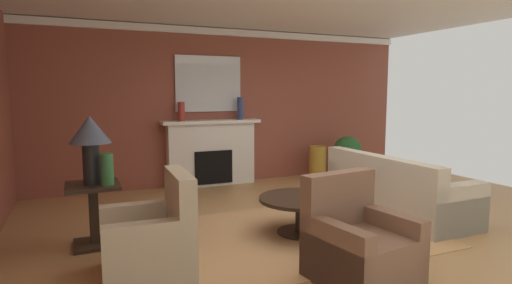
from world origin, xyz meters
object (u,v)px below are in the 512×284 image
at_px(fireplace, 211,155).
at_px(armchair_facing_fireplace, 359,247).
at_px(side_table, 94,211).
at_px(vase_mantel_right, 240,108).
at_px(vase_mantel_left, 181,111).
at_px(armchair_near_window, 151,241).
at_px(vase_tall_corner, 317,163).
at_px(sofa, 395,194).
at_px(potted_plant, 347,153).
at_px(table_lamp, 90,136).
at_px(vase_on_side_table, 107,169).
at_px(mantel_mirror, 209,84).
at_px(coffee_table, 300,206).

height_order(fireplace, armchair_facing_fireplace, fireplace).
bearing_deg(side_table, vase_mantel_right, 41.30).
distance_m(side_table, vase_mantel_left, 2.97).
relative_size(armchair_near_window, vase_tall_corner, 1.47).
height_order(sofa, potted_plant, sofa).
distance_m(fireplace, table_lamp, 3.25).
relative_size(armchair_facing_fireplace, table_lamp, 1.27).
relative_size(vase_on_side_table, vase_mantel_left, 1.03).
height_order(sofa, table_lamp, table_lamp).
bearing_deg(table_lamp, armchair_near_window, -64.50).
bearing_deg(armchair_near_window, mantel_mirror, 64.63).
height_order(mantel_mirror, vase_on_side_table, mantel_mirror).
height_order(vase_mantel_left, potted_plant, vase_mantel_left).
distance_m(coffee_table, vase_mantel_right, 3.12).
distance_m(sofa, potted_plant, 2.54).
bearing_deg(potted_plant, coffee_table, -134.78).
xyz_separation_m(fireplace, sofa, (1.78, -2.80, -0.27)).
bearing_deg(mantel_mirror, vase_mantel_right, -17.18).
bearing_deg(armchair_facing_fireplace, vase_on_side_table, 139.10).
distance_m(fireplace, sofa, 3.33).
distance_m(coffee_table, vase_on_side_table, 2.25).
height_order(vase_on_side_table, vase_mantel_right, vase_mantel_right).
height_order(fireplace, vase_on_side_table, fireplace).
xyz_separation_m(fireplace, potted_plant, (2.68, -0.44, -0.07)).
height_order(mantel_mirror, armchair_facing_fireplace, mantel_mirror).
height_order(vase_mantel_right, potted_plant, vase_mantel_right).
bearing_deg(armchair_facing_fireplace, side_table, 139.25).
distance_m(mantel_mirror, vase_mantel_right, 0.73).
bearing_deg(vase_on_side_table, side_table, 141.34).
xyz_separation_m(side_table, potted_plant, (4.79, 1.95, 0.09)).
distance_m(fireplace, coffee_table, 2.97).
bearing_deg(vase_mantel_left, table_lamp, -123.72).
height_order(fireplace, table_lamp, table_lamp).
relative_size(sofa, vase_on_side_table, 6.14).
bearing_deg(potted_plant, armchair_facing_fireplace, -124.63).
distance_m(table_lamp, vase_tall_corner, 4.76).
height_order(sofa, vase_on_side_table, vase_on_side_table).
distance_m(table_lamp, potted_plant, 5.22).
distance_m(vase_mantel_right, vase_tall_corner, 1.89).
relative_size(sofa, coffee_table, 2.12).
relative_size(sofa, vase_tall_corner, 3.29).
relative_size(table_lamp, vase_mantel_left, 2.25).
xyz_separation_m(armchair_near_window, table_lamp, (-0.46, 0.97, 0.92)).
relative_size(armchair_near_window, potted_plant, 1.14).
height_order(mantel_mirror, sofa, mantel_mirror).
distance_m(armchair_facing_fireplace, coffee_table, 1.30).
relative_size(fireplace, coffee_table, 1.80).
bearing_deg(coffee_table, vase_tall_corner, 54.44).
bearing_deg(vase_mantel_right, armchair_near_window, -123.63).
relative_size(table_lamp, vase_tall_corner, 1.16).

